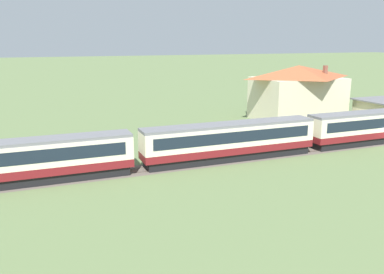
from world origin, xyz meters
The scene contains 3 objects.
passenger_train centered at (-21.33, 1.45, 2.33)m, with size 106.12×2.94×4.20m.
railway_track centered at (-27.00, 1.45, 0.01)m, with size 170.28×3.60×0.04m.
station_house_terracotta_roof centered at (-0.35, 18.66, 4.64)m, with size 14.74×10.30×9.03m.
Camera 1 is at (-41.73, -37.73, 13.17)m, focal length 38.00 mm.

